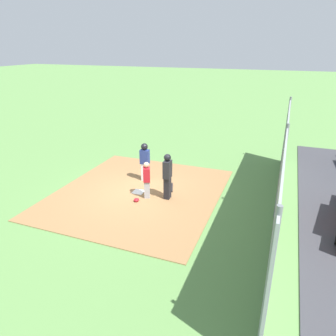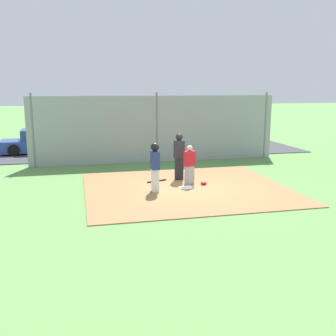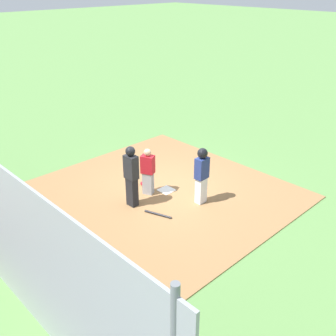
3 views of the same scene
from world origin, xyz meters
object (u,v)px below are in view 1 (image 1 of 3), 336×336
at_px(home_plate, 138,192).
at_px(catcher_mask, 136,200).
at_px(umpire, 167,175).
at_px(baseball_bat, 172,187).
at_px(runner, 145,159).
at_px(catcher, 147,180).

xyz_separation_m(home_plate, catcher_mask, (-0.75, -0.28, 0.05)).
xyz_separation_m(umpire, baseball_bat, (0.92, 0.15, -0.94)).
xyz_separation_m(runner, baseball_bat, (-0.34, -1.39, -0.95)).
relative_size(catcher, catcher_mask, 6.11).
height_order(runner, catcher_mask, runner).
distance_m(home_plate, umpire, 1.61).
bearing_deg(home_plate, catcher_mask, -159.20).
distance_m(baseball_bat, catcher_mask, 1.82).
bearing_deg(catcher_mask, runner, 15.09).
relative_size(catcher, umpire, 0.80).
height_order(home_plate, runner, runner).
bearing_deg(home_plate, runner, 11.36).
height_order(catcher, runner, runner).
bearing_deg(catcher, runner, -87.68).
bearing_deg(home_plate, baseball_bat, -53.18).
xyz_separation_m(home_plate, catcher, (-0.26, -0.51, 0.74)).
bearing_deg(baseball_bat, runner, -123.54).
relative_size(runner, baseball_bat, 2.07).
height_order(umpire, catcher_mask, umpire).
bearing_deg(catcher, catcher_mask, 39.58).
distance_m(runner, catcher_mask, 2.21).
distance_m(umpire, runner, 1.99).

